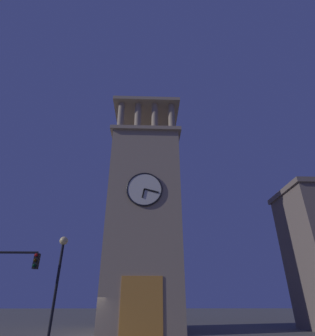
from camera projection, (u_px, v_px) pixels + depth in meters
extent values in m
cube|color=gray|center=(144.00, 226.00, 26.14)|extent=(6.67, 7.60, 17.85)
cube|color=gray|center=(146.00, 148.00, 30.31)|extent=(7.27, 8.20, 0.40)
cylinder|color=gray|center=(171.00, 118.00, 28.43)|extent=(0.70, 0.70, 3.46)
cylinder|color=gray|center=(155.00, 117.00, 28.37)|extent=(0.70, 0.70, 3.46)
cylinder|color=gray|center=(138.00, 117.00, 28.32)|extent=(0.70, 0.70, 3.46)
cylinder|color=gray|center=(121.00, 117.00, 28.26)|extent=(0.70, 0.70, 3.46)
cylinder|color=gray|center=(167.00, 149.00, 34.12)|extent=(0.70, 0.70, 3.46)
cylinder|color=gray|center=(153.00, 148.00, 34.07)|extent=(0.70, 0.70, 3.46)
cylinder|color=gray|center=(139.00, 148.00, 34.01)|extent=(0.70, 0.70, 3.46)
cylinder|color=gray|center=(125.00, 148.00, 33.95)|extent=(0.70, 0.70, 3.46)
cube|color=gray|center=(147.00, 121.00, 32.07)|extent=(7.27, 8.20, 0.40)
cylinder|color=black|center=(147.00, 113.00, 32.64)|extent=(0.12, 0.12, 2.07)
cylinder|color=silver|center=(144.00, 189.00, 23.80)|extent=(3.14, 0.12, 3.14)
torus|color=black|center=(144.00, 189.00, 23.78)|extent=(3.30, 0.16, 3.30)
cube|color=black|center=(143.00, 193.00, 23.51)|extent=(0.28, 0.06, 0.87)
cube|color=black|center=(151.00, 191.00, 23.65)|extent=(1.32, 0.06, 0.46)
cube|color=orange|center=(142.00, 305.00, 19.64)|extent=(3.20, 0.24, 4.00)
cylinder|color=black|center=(8.00, 252.00, 13.55)|extent=(3.08, 0.12, 0.12)
cube|color=black|center=(36.00, 261.00, 13.40)|extent=(0.22, 0.30, 0.75)
sphere|color=red|center=(36.00, 255.00, 13.37)|extent=(0.16, 0.16, 0.16)
sphere|color=#392705|center=(35.00, 260.00, 13.25)|extent=(0.16, 0.16, 0.16)
sphere|color=#063316|center=(34.00, 265.00, 13.14)|extent=(0.16, 0.16, 0.16)
cylinder|color=black|center=(55.00, 296.00, 13.00)|extent=(0.14, 0.14, 4.91)
sphere|color=#F9DB8C|center=(64.00, 241.00, 14.22)|extent=(0.44, 0.44, 0.44)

